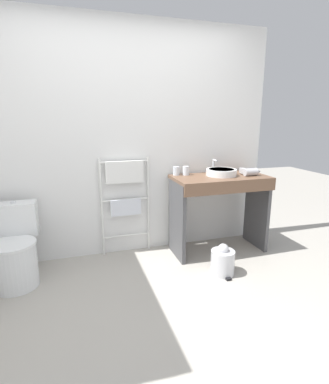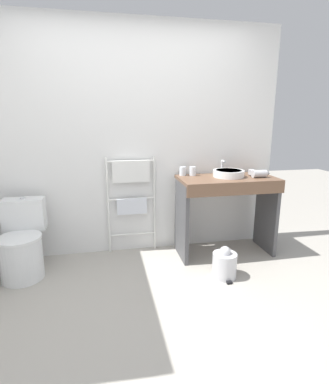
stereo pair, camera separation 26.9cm
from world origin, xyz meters
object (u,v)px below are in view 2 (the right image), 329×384
toilet (22,245)px  sink_basin (229,173)px  towel_radiator (131,190)px  cup_near_edge (193,171)px  hair_dryer (259,173)px  trash_bin (224,264)px  cup_near_wall (183,171)px

toilet → sink_basin: size_ratio=2.17×
towel_radiator → cup_near_edge: towel_radiator is taller
hair_dryer → trash_bin: (-0.55, -0.45, -0.79)m
trash_bin → cup_near_wall: bearing=108.5°
toilet → hair_dryer: 2.55m
cup_near_edge → trash_bin: bearing=-79.1°
toilet → trash_bin: (1.92, -0.43, -0.18)m
toilet → cup_near_edge: 1.91m
sink_basin → toilet: bearing=-177.0°
toilet → towel_radiator: 1.23m
sink_basin → cup_near_edge: size_ratio=3.41×
cup_near_edge → trash_bin: (0.13, -0.69, -0.80)m
cup_near_edge → hair_dryer: size_ratio=0.49×
cup_near_wall → trash_bin: bearing=-71.5°
sink_basin → trash_bin: (-0.23, -0.55, -0.79)m
sink_basin → trash_bin: 0.99m
trash_bin → towel_radiator: bearing=136.7°
towel_radiator → cup_near_edge: 0.71m
towel_radiator → cup_near_wall: 0.61m
cup_near_edge → hair_dryer: bearing=-19.3°
towel_radiator → sink_basin: size_ratio=3.23×
toilet → trash_bin: toilet is taller
towel_radiator → trash_bin: size_ratio=3.44×
cup_near_edge → towel_radiator: bearing=173.7°
hair_dryer → trash_bin: bearing=-140.4°
toilet → cup_near_wall: cup_near_wall is taller
hair_dryer → trash_bin: 1.07m
toilet → sink_basin: 2.24m
cup_near_wall → trash_bin: size_ratio=0.31×
cup_near_wall → cup_near_edge: cup_near_edge is taller
towel_radiator → hair_dryer: (1.37, -0.31, 0.19)m
towel_radiator → sink_basin: (1.05, -0.22, 0.19)m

